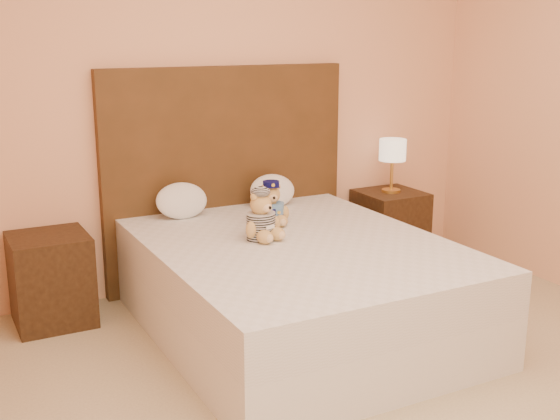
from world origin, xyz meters
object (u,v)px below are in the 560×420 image
Objects in this scene: nightstand_right at (390,227)px; teddy_prisoner at (261,215)px; nightstand_left at (51,279)px; teddy_police at (271,203)px; lamp at (393,153)px; bed at (297,287)px; pillow_left at (182,199)px; pillow_right at (272,189)px.

nightstand_right is 1.61m from teddy_prisoner.
teddy_prisoner is (1.09, -0.65, 0.42)m from nightstand_left.
teddy_police reaches higher than nightstand_left.
lamp reaches higher than teddy_prisoner.
bed is at bearing -147.38° from nightstand_right.
teddy_prisoner reaches higher than bed.
lamp is at bearing 32.62° from bed.
bed is 0.47m from teddy_prisoner.
pillow_left is (-0.40, 0.83, 0.40)m from bed.
nightstand_left is (-1.25, 0.80, -0.00)m from bed.
teddy_police is 0.79× the size of pillow_left.
bed is 1.48m from nightstand_left.
pillow_right is at bearing 42.62° from teddy_prisoner.
nightstand_right is at bearing 32.62° from bed.
bed is 0.58m from teddy_police.
pillow_right is (0.22, 0.42, -0.02)m from teddy_police.
lamp is 1.39× the size of teddy_prisoner.
teddy_prisoner reaches higher than teddy_police.
bed and nightstand_right have the same top height.
nightstand_right is 1.34m from teddy_police.
nightstand_left is 1.41m from teddy_police.
bed is 3.64× the size of nightstand_right.
pillow_left is at bearing 115.58° from bed.
lamp is (2.50, 0.00, 0.57)m from nightstand_left.
nightstand_right is 1.90× the size of teddy_prisoner.
nightstand_right is 1.38× the size of lamp.
nightstand_right is (2.50, 0.00, 0.00)m from nightstand_left.
pillow_right is at bearing 73.37° from teddy_police.
pillow_left is (-0.24, 0.68, -0.02)m from teddy_prisoner.
lamp is 1.47× the size of teddy_police.
lamp is 1.28m from teddy_police.
teddy_prisoner reaches higher than pillow_left.
bed is at bearing -64.42° from pillow_left.
pillow_left is at bearing 93.62° from teddy_prisoner.
lamp is at bearing 9.24° from teddy_prisoner.
nightstand_right is at bearing 0.00° from lamp.
nightstand_right is at bearing 0.00° from nightstand_left.
teddy_prisoner reaches higher than nightstand_left.
nightstand_right is at bearing 9.24° from teddy_prisoner.
lamp is at bearing 180.00° from nightstand_right.
bed is at bearing -107.59° from pillow_right.
nightstand_right is 1.69m from pillow_left.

